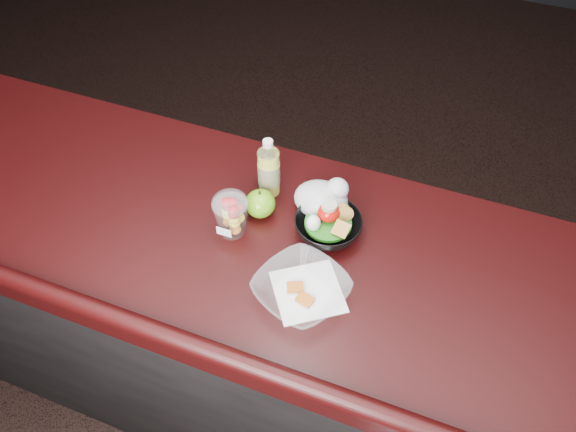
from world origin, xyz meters
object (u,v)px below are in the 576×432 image
(lemonade_bottle, at_px, (269,171))
(green_apple, at_px, (260,204))
(snack_bowl, at_px, (328,225))
(takeout_bowl, at_px, (301,289))
(fruit_cup, at_px, (231,214))

(lemonade_bottle, distance_m, green_apple, 0.10)
(snack_bowl, relative_size, takeout_bowl, 0.80)
(fruit_cup, xyz_separation_m, takeout_bowl, (0.24, -0.13, -0.04))
(snack_bowl, bearing_deg, takeout_bowl, -88.84)
(fruit_cup, bearing_deg, takeout_bowl, -27.70)
(snack_bowl, distance_m, takeout_bowl, 0.21)
(fruit_cup, bearing_deg, snack_bowl, 19.44)
(lemonade_bottle, xyz_separation_m, green_apple, (0.01, -0.09, -0.04))
(lemonade_bottle, xyz_separation_m, fruit_cup, (-0.04, -0.17, -0.01))
(lemonade_bottle, bearing_deg, snack_bowl, -23.74)
(lemonade_bottle, height_order, green_apple, lemonade_bottle)
(takeout_bowl, bearing_deg, green_apple, 132.84)
(green_apple, relative_size, takeout_bowl, 0.31)
(fruit_cup, height_order, snack_bowl, fruit_cup)
(lemonade_bottle, bearing_deg, takeout_bowl, -55.41)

